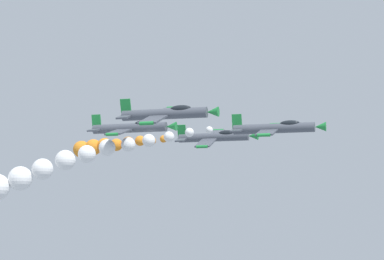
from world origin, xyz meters
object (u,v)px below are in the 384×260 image
at_px(airplane_left_outer, 131,128).
at_px(airplane_left_inner, 215,137).
at_px(airplane_lead, 275,128).
at_px(airplane_right_inner, 166,114).

bearing_deg(airplane_left_outer, airplane_left_inner, 139.19).
relative_size(airplane_lead, airplane_left_outer, 1.00).
bearing_deg(airplane_right_inner, airplane_left_outer, -140.94).
height_order(airplane_lead, airplane_left_inner, airplane_left_inner).
height_order(airplane_right_inner, airplane_left_outer, airplane_right_inner).
xyz_separation_m(airplane_left_inner, airplane_right_inner, (17.78, -0.87, 0.30)).
bearing_deg(airplane_left_inner, airplane_left_outer, -40.81).
height_order(airplane_lead, airplane_right_inner, airplane_right_inner).
distance_m(airplane_right_inner, airplane_left_outer, 11.14).
height_order(airplane_left_inner, airplane_right_inner, airplane_right_inner).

